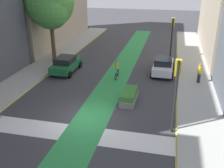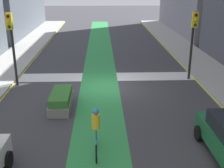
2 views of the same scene
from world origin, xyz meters
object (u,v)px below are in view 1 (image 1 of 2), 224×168
(street_tree_near, at_px, (49,3))
(traffic_signal_far_right, at_px, (172,31))
(car_white_right_far, at_px, (163,66))
(pedestrian_sidewalk_right_a, at_px, (199,73))
(cyclist_in_lane, at_px, (117,68))
(median_planter, at_px, (129,96))
(traffic_signal_near_right, at_px, (177,83))
(car_green_left_far, at_px, (66,64))
(street_tree_far, at_px, (51,12))

(street_tree_near, bearing_deg, traffic_signal_far_right, 14.53)
(car_white_right_far, height_order, pedestrian_sidewalk_right_a, pedestrian_sidewalk_right_a)
(cyclist_in_lane, distance_m, street_tree_near, 10.24)
(pedestrian_sidewalk_right_a, bearing_deg, median_planter, -138.68)
(traffic_signal_far_right, height_order, cyclist_in_lane, traffic_signal_far_right)
(cyclist_in_lane, bearing_deg, traffic_signal_far_right, 57.11)
(traffic_signal_far_right, height_order, median_planter, traffic_signal_far_right)
(cyclist_in_lane, relative_size, pedestrian_sidewalk_right_a, 1.08)
(traffic_signal_far_right, height_order, car_white_right_far, traffic_signal_far_right)
(traffic_signal_near_right, bearing_deg, car_green_left_far, 140.65)
(traffic_signal_near_right, height_order, median_planter, traffic_signal_near_right)
(traffic_signal_near_right, height_order, car_white_right_far, traffic_signal_near_right)
(street_tree_near, bearing_deg, street_tree_far, -61.51)
(traffic_signal_far_right, height_order, street_tree_far, street_tree_far)
(car_green_left_far, bearing_deg, traffic_signal_near_right, -39.35)
(cyclist_in_lane, bearing_deg, street_tree_near, 153.81)
(traffic_signal_near_right, relative_size, median_planter, 1.68)
(cyclist_in_lane, relative_size, street_tree_far, 0.26)
(traffic_signal_far_right, bearing_deg, traffic_signal_near_right, -88.11)
(median_planter, bearing_deg, traffic_signal_far_right, 76.66)
(traffic_signal_far_right, relative_size, median_planter, 1.71)
(street_tree_far, height_order, median_planter, street_tree_far)
(traffic_signal_near_right, distance_m, car_green_left_far, 13.50)
(pedestrian_sidewalk_right_a, height_order, median_planter, pedestrian_sidewalk_right_a)
(cyclist_in_lane, height_order, median_planter, cyclist_in_lane)
(car_green_left_far, bearing_deg, car_white_right_far, 10.07)
(traffic_signal_far_right, bearing_deg, pedestrian_sidewalk_right_a, -69.27)
(traffic_signal_near_right, relative_size, car_white_right_far, 1.07)
(car_white_right_far, relative_size, median_planter, 1.58)
(traffic_signal_near_right, relative_size, cyclist_in_lane, 2.44)
(car_white_right_far, xyz_separation_m, pedestrian_sidewalk_right_a, (3.15, -1.94, 0.23))
(street_tree_far, bearing_deg, car_white_right_far, -3.87)
(traffic_signal_near_right, bearing_deg, median_planter, 133.07)
(traffic_signal_far_right, height_order, car_green_left_far, traffic_signal_far_right)
(pedestrian_sidewalk_right_a, xyz_separation_m, street_tree_near, (-15.12, 3.59, 5.14))
(traffic_signal_far_right, distance_m, car_green_left_far, 12.00)
(street_tree_near, bearing_deg, car_green_left_far, -49.96)
(cyclist_in_lane, xyz_separation_m, street_tree_far, (-7.45, 3.03, 4.43))
(street_tree_near, height_order, median_planter, street_tree_near)
(street_tree_near, relative_size, street_tree_far, 1.21)
(car_green_left_far, height_order, street_tree_near, street_tree_near)
(car_green_left_far, xyz_separation_m, median_planter, (7.05, -4.98, -0.40))
(street_tree_far, bearing_deg, car_green_left_far, -46.57)
(traffic_signal_near_right, distance_m, car_white_right_far, 10.39)
(street_tree_near, bearing_deg, car_white_right_far, -7.82)
(traffic_signal_near_right, distance_m, traffic_signal_far_right, 14.96)
(car_white_right_far, xyz_separation_m, car_green_left_far, (-9.21, -1.64, 0.00))
(traffic_signal_near_right, bearing_deg, street_tree_far, 139.20)
(pedestrian_sidewalk_right_a, bearing_deg, cyclist_in_lane, -177.55)
(traffic_signal_near_right, distance_m, cyclist_in_lane, 9.59)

